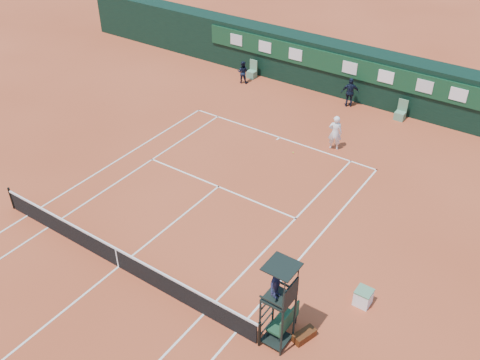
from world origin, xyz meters
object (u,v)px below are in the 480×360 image
at_px(player_bench, 285,320).
at_px(cooler, 363,297).
at_px(umpire_chair, 279,288).
at_px(player, 335,133).
at_px(tennis_net, 117,257).

relative_size(player_bench, cooler, 1.86).
xyz_separation_m(player_bench, cooler, (1.61, 2.65, -0.27)).
bearing_deg(umpire_chair, player_bench, 83.17).
bearing_deg(player, tennis_net, 57.08).
distance_m(player_bench, cooler, 3.12).
height_order(umpire_chair, player_bench, umpire_chair).
distance_m(umpire_chair, player, 12.74).
xyz_separation_m(tennis_net, player, (2.87, 12.48, 0.43)).
bearing_deg(player, cooler, 102.01).
xyz_separation_m(umpire_chair, player_bench, (0.06, 0.47, -1.86)).
height_order(umpire_chair, player, umpire_chair).
relative_size(player_bench, player, 0.64).
distance_m(umpire_chair, cooler, 4.13).
bearing_deg(umpire_chair, tennis_net, -176.18).
distance_m(cooler, player, 10.52).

